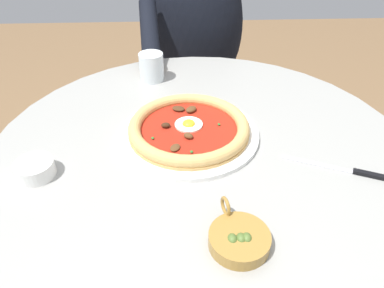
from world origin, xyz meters
name	(u,v)px	position (x,y,z in m)	size (l,w,h in m)	color
dining_table	(201,182)	(0.00, 0.00, 0.60)	(0.92, 0.92, 0.72)	#999993
pizza_on_plate	(189,129)	(-0.03, -0.03, 0.74)	(0.31, 0.31, 0.04)	white
water_glass	(152,68)	(-0.31, -0.12, 0.75)	(0.07, 0.07, 0.08)	silver
steak_knife	(360,173)	(0.12, 0.30, 0.72)	(0.10, 0.22, 0.01)	silver
ramekin_capers	(35,168)	(0.09, -0.33, 0.74)	(0.07, 0.07, 0.03)	white
olive_pan	(239,239)	(0.27, 0.04, 0.73)	(0.12, 0.10, 0.05)	olive
diner_person	(192,80)	(-0.67, 0.01, 0.53)	(0.49, 0.37, 1.19)	#282833
cafe_chair_diner	(191,68)	(-0.81, 0.01, 0.52)	(0.39, 0.39, 0.84)	#957050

